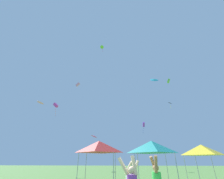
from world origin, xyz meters
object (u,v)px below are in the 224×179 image
object	(u,v)px
kite_black_diamond	(170,103)
kite_pink_box	(78,84)
canopy_tent_red	(99,147)
kite_magenta_delta	(94,136)
kite_pink_delta	(41,102)
canopy_tent_teal	(152,147)
kite_magenta_box	(56,106)
kite_lime_delta	(102,47)
kite_cyan_delta	(154,79)
kite_lime_box	(169,81)
canopy_tent_yellow	(202,150)
kite_purple_box	(144,125)

from	to	relation	value
kite_black_diamond	kite_pink_box	bearing A→B (deg)	-168.67
canopy_tent_red	kite_magenta_delta	size ratio (longest dim) A/B	2.12
kite_pink_delta	kite_pink_box	bearing A→B (deg)	74.55
canopy_tent_teal	kite_magenta_box	bearing A→B (deg)	145.20
kite_pink_box	kite_lime_delta	size ratio (longest dim) A/B	0.59
kite_pink_delta	canopy_tent_red	bearing A→B (deg)	-22.18
canopy_tent_teal	kite_cyan_delta	bearing A→B (deg)	67.23
kite_cyan_delta	kite_lime_box	bearing A→B (deg)	61.16
canopy_tent_red	kite_lime_delta	bearing A→B (deg)	99.21
kite_lime_box	kite_cyan_delta	xyz separation A→B (m)	(-6.11, -11.09, -5.58)
canopy_tent_red	canopy_tent_teal	distance (m)	5.15
kite_pink_box	kite_lime_box	size ratio (longest dim) A/B	0.91
kite_black_diamond	kite_lime_box	size ratio (longest dim) A/B	1.44
kite_lime_delta	kite_lime_box	xyz separation A→B (m)	(15.66, 5.11, -6.88)
kite_magenta_delta	kite_pink_delta	xyz separation A→B (m)	(-5.48, -14.38, 2.78)
canopy_tent_teal	kite_magenta_box	world-z (taller)	kite_magenta_box
canopy_tent_yellow	kite_cyan_delta	world-z (taller)	kite_cyan_delta
canopy_tent_red	kite_black_diamond	world-z (taller)	kite_black_diamond
canopy_tent_red	kite_purple_box	distance (m)	22.02
kite_pink_box	kite_lime_delta	xyz separation A→B (m)	(5.19, -1.08, 9.18)
kite_pink_delta	kite_cyan_delta	size ratio (longest dim) A/B	0.94
kite_magenta_box	kite_lime_box	world-z (taller)	kite_lime_box
kite_lime_delta	kite_black_diamond	size ratio (longest dim) A/B	1.06
canopy_tent_teal	kite_cyan_delta	world-z (taller)	kite_cyan_delta
kite_magenta_delta	canopy_tent_yellow	bearing A→B (deg)	-50.42
canopy_tent_teal	kite_lime_delta	distance (m)	26.98
kite_pink_box	kite_lime_delta	distance (m)	10.60
kite_purple_box	kite_pink_delta	xyz separation A→B (m)	(-16.82, -15.91, 0.11)
kite_lime_box	kite_cyan_delta	bearing A→B (deg)	-118.84
kite_purple_box	kite_cyan_delta	xyz separation A→B (m)	(0.30, -14.38, 4.13)
kite_lime_delta	kite_lime_box	world-z (taller)	kite_lime_delta
canopy_tent_yellow	kite_magenta_delta	world-z (taller)	kite_magenta_delta
kite_cyan_delta	kite_pink_delta	bearing A→B (deg)	-174.88
canopy_tent_red	kite_cyan_delta	distance (m)	14.05
kite_magenta_box	kite_black_diamond	size ratio (longest dim) A/B	1.61
kite_magenta_box	kite_black_diamond	world-z (taller)	kite_black_diamond
kite_lime_delta	kite_magenta_delta	bearing A→B (deg)	106.94
kite_pink_box	kite_cyan_delta	xyz separation A→B (m)	(14.75, -7.06, -3.28)
canopy_tent_yellow	kite_magenta_box	world-z (taller)	kite_magenta_box
kite_magenta_delta	kite_pink_delta	world-z (taller)	kite_pink_delta
kite_magenta_delta	kite_cyan_delta	bearing A→B (deg)	-47.81
kite_lime_delta	kite_cyan_delta	bearing A→B (deg)	-32.06
kite_purple_box	kite_lime_delta	size ratio (longest dim) A/B	1.48
kite_pink_box	canopy_tent_teal	bearing A→B (deg)	-47.86
canopy_tent_teal	kite_pink_box	world-z (taller)	kite_pink_box
canopy_tent_red	canopy_tent_teal	world-z (taller)	canopy_tent_red
kite_pink_box	kite_magenta_box	bearing A→B (deg)	-130.46
canopy_tent_yellow	kite_lime_delta	distance (m)	28.18
canopy_tent_yellow	kite_pink_delta	xyz separation A→B (m)	(-19.76, 2.89, 6.70)
canopy_tent_teal	kite_black_diamond	distance (m)	21.95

